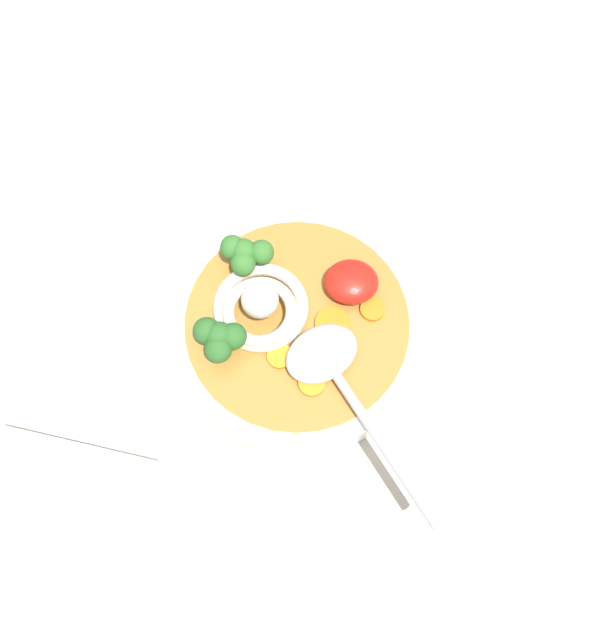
% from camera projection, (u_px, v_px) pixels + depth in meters
% --- Properties ---
extents(table_slab, '(1.24, 1.24, 0.04)m').
position_uv_depth(table_slab, '(265.00, 336.00, 0.54)').
color(table_slab, '#BCB29E').
rests_on(table_slab, ground).
extents(soup_bowl, '(0.21, 0.21, 0.05)m').
position_uv_depth(soup_bowl, '(297.00, 330.00, 0.49)').
color(soup_bowl, white).
rests_on(soup_bowl, table_slab).
extents(noodle_pile, '(0.09, 0.08, 0.03)m').
position_uv_depth(noodle_pile, '(258.00, 310.00, 0.46)').
color(noodle_pile, silver).
rests_on(noodle_pile, soup_bowl).
extents(soup_spoon, '(0.12, 0.16, 0.02)m').
position_uv_depth(soup_spoon, '(331.00, 368.00, 0.45)').
color(soup_spoon, '#B7B7BC').
rests_on(soup_spoon, soup_bowl).
extents(chili_sauce_dollop, '(0.04, 0.04, 0.02)m').
position_uv_depth(chili_sauce_dollop, '(351.00, 282.00, 0.47)').
color(chili_sauce_dollop, red).
rests_on(chili_sauce_dollop, soup_bowl).
extents(broccoli_floret_beside_noodles, '(0.04, 0.03, 0.03)m').
position_uv_depth(broccoli_floret_beside_noodles, '(244.00, 254.00, 0.47)').
color(broccoli_floret_beside_noodles, '#7A9E60').
rests_on(broccoli_floret_beside_noodles, soup_bowl).
extents(broccoli_floret_rear, '(0.04, 0.04, 0.03)m').
position_uv_depth(broccoli_floret_rear, '(219.00, 338.00, 0.44)').
color(broccoli_floret_rear, '#7A9E60').
rests_on(broccoli_floret_rear, soup_bowl).
extents(carrot_slice_far, '(0.02, 0.02, 0.00)m').
position_uv_depth(carrot_slice_far, '(312.00, 383.00, 0.45)').
color(carrot_slice_far, orange).
rests_on(carrot_slice_far, soup_bowl).
extents(carrot_slice_extra_b, '(0.03, 0.03, 0.00)m').
position_uv_depth(carrot_slice_extra_b, '(332.00, 324.00, 0.47)').
color(carrot_slice_extra_b, orange).
rests_on(carrot_slice_extra_b, soup_bowl).
extents(carrot_slice_left, '(0.02, 0.02, 0.00)m').
position_uv_depth(carrot_slice_left, '(372.00, 311.00, 0.47)').
color(carrot_slice_left, orange).
rests_on(carrot_slice_left, soup_bowl).
extents(carrot_slice_right, '(0.02, 0.02, 0.00)m').
position_uv_depth(carrot_slice_right, '(280.00, 356.00, 0.46)').
color(carrot_slice_right, orange).
rests_on(carrot_slice_right, soup_bowl).
extents(folded_napkin, '(0.15, 0.13, 0.01)m').
position_uv_depth(folded_napkin, '(57.00, 511.00, 0.46)').
color(folded_napkin, white).
rests_on(folded_napkin, table_slab).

